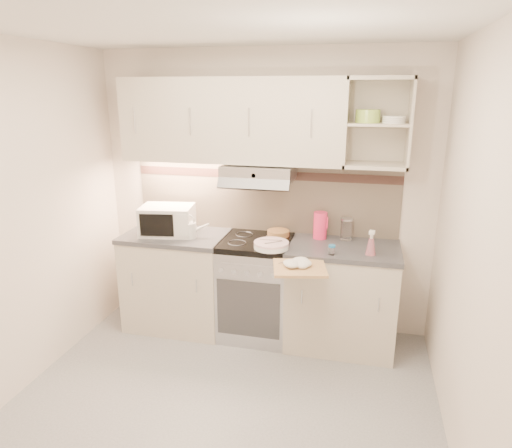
{
  "coord_description": "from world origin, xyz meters",
  "views": [
    {
      "loc": [
        0.88,
        -2.54,
        2.15
      ],
      "look_at": [
        0.03,
        0.95,
        1.09
      ],
      "focal_mm": 32.0,
      "sensor_mm": 36.0,
      "label": 1
    }
  ],
  "objects_px": {
    "spray_bottle": "(371,244)",
    "watering_can": "(190,229)",
    "glass_jar": "(346,229)",
    "electric_range": "(256,287)",
    "pink_pitcher": "(320,225)",
    "microwave": "(167,220)",
    "plate_stack": "(271,245)",
    "cutting_board": "(300,268)"
  },
  "relations": [
    {
      "from": "plate_stack",
      "to": "spray_bottle",
      "type": "xyz_separation_m",
      "value": [
        0.79,
        0.03,
        0.06
      ]
    },
    {
      "from": "plate_stack",
      "to": "cutting_board",
      "type": "distance_m",
      "value": 0.42
    },
    {
      "from": "cutting_board",
      "to": "watering_can",
      "type": "bearing_deg",
      "value": 145.75
    },
    {
      "from": "plate_stack",
      "to": "spray_bottle",
      "type": "height_order",
      "value": "spray_bottle"
    },
    {
      "from": "microwave",
      "to": "spray_bottle",
      "type": "relative_size",
      "value": 2.33
    },
    {
      "from": "watering_can",
      "to": "plate_stack",
      "type": "xyz_separation_m",
      "value": [
        0.75,
        -0.1,
        -0.05
      ]
    },
    {
      "from": "electric_range",
      "to": "pink_pitcher",
      "type": "bearing_deg",
      "value": 18.18
    },
    {
      "from": "watering_can",
      "to": "electric_range",
      "type": "bearing_deg",
      "value": -5.94
    },
    {
      "from": "watering_can",
      "to": "pink_pitcher",
      "type": "bearing_deg",
      "value": -0.87
    },
    {
      "from": "glass_jar",
      "to": "spray_bottle",
      "type": "height_order",
      "value": "spray_bottle"
    },
    {
      "from": "pink_pitcher",
      "to": "cutting_board",
      "type": "height_order",
      "value": "pink_pitcher"
    },
    {
      "from": "pink_pitcher",
      "to": "spray_bottle",
      "type": "bearing_deg",
      "value": -34.89
    },
    {
      "from": "electric_range",
      "to": "watering_can",
      "type": "distance_m",
      "value": 0.79
    },
    {
      "from": "microwave",
      "to": "plate_stack",
      "type": "xyz_separation_m",
      "value": [
        0.99,
        -0.16,
        -0.1
      ]
    },
    {
      "from": "spray_bottle",
      "to": "microwave",
      "type": "bearing_deg",
      "value": -174.83
    },
    {
      "from": "spray_bottle",
      "to": "watering_can",
      "type": "bearing_deg",
      "value": -173.17
    },
    {
      "from": "electric_range",
      "to": "pink_pitcher",
      "type": "xyz_separation_m",
      "value": [
        0.53,
        0.17,
        0.57
      ]
    },
    {
      "from": "watering_can",
      "to": "glass_jar",
      "type": "bearing_deg",
      "value": -2.39
    },
    {
      "from": "electric_range",
      "to": "watering_can",
      "type": "xyz_separation_m",
      "value": [
        -0.58,
        -0.08,
        0.53
      ]
    },
    {
      "from": "watering_can",
      "to": "spray_bottle",
      "type": "xyz_separation_m",
      "value": [
        1.54,
        -0.07,
        0.01
      ]
    },
    {
      "from": "glass_jar",
      "to": "electric_range",
      "type": "bearing_deg",
      "value": -166.0
    },
    {
      "from": "pink_pitcher",
      "to": "spray_bottle",
      "type": "xyz_separation_m",
      "value": [
        0.43,
        -0.32,
        -0.03
      ]
    },
    {
      "from": "microwave",
      "to": "watering_can",
      "type": "distance_m",
      "value": 0.25
    },
    {
      "from": "microwave",
      "to": "cutting_board",
      "type": "distance_m",
      "value": 1.36
    },
    {
      "from": "electric_range",
      "to": "cutting_board",
      "type": "relative_size",
      "value": 2.32
    },
    {
      "from": "microwave",
      "to": "cutting_board",
      "type": "height_order",
      "value": "microwave"
    },
    {
      "from": "plate_stack",
      "to": "glass_jar",
      "type": "relative_size",
      "value": 1.49
    },
    {
      "from": "microwave",
      "to": "glass_jar",
      "type": "bearing_deg",
      "value": -1.67
    },
    {
      "from": "pink_pitcher",
      "to": "glass_jar",
      "type": "height_order",
      "value": "pink_pitcher"
    },
    {
      "from": "microwave",
      "to": "watering_can",
      "type": "relative_size",
      "value": 2.01
    },
    {
      "from": "watering_can",
      "to": "cutting_board",
      "type": "distance_m",
      "value": 1.11
    },
    {
      "from": "pink_pitcher",
      "to": "electric_range",
      "type": "bearing_deg",
      "value": -160.16
    },
    {
      "from": "microwave",
      "to": "pink_pitcher",
      "type": "height_order",
      "value": "microwave"
    },
    {
      "from": "microwave",
      "to": "electric_range",
      "type": "bearing_deg",
      "value": -7.9
    },
    {
      "from": "pink_pitcher",
      "to": "spray_bottle",
      "type": "height_order",
      "value": "pink_pitcher"
    },
    {
      "from": "microwave",
      "to": "watering_can",
      "type": "xyz_separation_m",
      "value": [
        0.24,
        -0.06,
        -0.05
      ]
    },
    {
      "from": "microwave",
      "to": "spray_bottle",
      "type": "distance_m",
      "value": 1.78
    },
    {
      "from": "spray_bottle",
      "to": "electric_range",
      "type": "bearing_deg",
      "value": -179.31
    },
    {
      "from": "pink_pitcher",
      "to": "glass_jar",
      "type": "distance_m",
      "value": 0.22
    },
    {
      "from": "microwave",
      "to": "plate_stack",
      "type": "distance_m",
      "value": 1.01
    },
    {
      "from": "microwave",
      "to": "glass_jar",
      "type": "distance_m",
      "value": 1.58
    },
    {
      "from": "spray_bottle",
      "to": "cutting_board",
      "type": "xyz_separation_m",
      "value": [
        -0.51,
        -0.34,
        -0.11
      ]
    }
  ]
}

